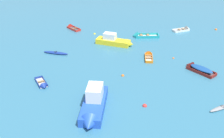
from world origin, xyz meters
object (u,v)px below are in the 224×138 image
(mooring_buoy_outer_edge, at_px, (173,58))
(mooring_buoy_trailing, at_px, (145,106))
(mooring_buoy_far_field, at_px, (123,76))
(mooring_buoy_central, at_px, (216,30))
(motor_launch_yellow_cluster_outer, at_px, (116,41))
(rowboat_maroon_back_row_center, at_px, (197,68))
(rowboat_white_back_row_left, at_px, (185,29))
(rowboat_turquoise_near_right, at_px, (140,36))
(rowboat_deep_blue_outer_right, at_px, (43,85))
(rowboat_red_midfield_left, at_px, (71,27))
(kayak_grey_back_row_right, at_px, (222,107))
(motor_launch_blue_far_right, at_px, (93,105))
(mooring_buoy_between_boats_right, at_px, (95,34))
(rowboat_orange_distant_center, at_px, (148,55))
(kayak_deep_blue_near_left, at_px, (56,53))

(mooring_buoy_outer_edge, bearing_deg, mooring_buoy_trailing, -112.54)
(mooring_buoy_far_field, xyz_separation_m, mooring_buoy_central, (16.14, 16.97, 0.00))
(motor_launch_yellow_cluster_outer, height_order, rowboat_maroon_back_row_center, motor_launch_yellow_cluster_outer)
(motor_launch_yellow_cluster_outer, relative_size, rowboat_white_back_row_left, 1.74)
(motor_launch_yellow_cluster_outer, xyz_separation_m, rowboat_turquoise_near_right, (3.86, 3.31, -0.37))
(rowboat_deep_blue_outer_right, bearing_deg, rowboat_red_midfield_left, 90.39)
(mooring_buoy_central, bearing_deg, kayak_grey_back_row_right, -105.21)
(rowboat_deep_blue_outer_right, distance_m, mooring_buoy_outer_edge, 17.69)
(motor_launch_blue_far_right, height_order, mooring_buoy_far_field, motor_launch_blue_far_right)
(rowboat_white_back_row_left, xyz_separation_m, mooring_buoy_central, (5.42, 0.48, -0.16))
(rowboat_deep_blue_outer_right, distance_m, rowboat_red_midfield_left, 19.65)
(mooring_buoy_outer_edge, bearing_deg, motor_launch_yellow_cluster_outer, 150.19)
(kayak_grey_back_row_right, relative_size, mooring_buoy_between_boats_right, 7.78)
(motor_launch_blue_far_right, height_order, rowboat_orange_distant_center, motor_launch_blue_far_right)
(rowboat_red_midfield_left, xyz_separation_m, kayak_deep_blue_near_left, (-0.30, -10.92, 0.02))
(motor_launch_yellow_cluster_outer, bearing_deg, mooring_buoy_trailing, -78.24)
(motor_launch_blue_far_right, height_order, rowboat_red_midfield_left, motor_launch_blue_far_right)
(rowboat_maroon_back_row_center, bearing_deg, rowboat_white_back_row_left, 84.04)
(rowboat_turquoise_near_right, bearing_deg, kayak_deep_blue_near_left, -150.07)
(kayak_grey_back_row_right, distance_m, mooring_buoy_outer_edge, 11.80)
(rowboat_red_midfield_left, relative_size, kayak_deep_blue_near_left, 0.83)
(motor_launch_yellow_cluster_outer, xyz_separation_m, rowboat_maroon_back_row_center, (10.28, -7.92, -0.27))
(kayak_grey_back_row_right, distance_m, mooring_buoy_between_boats_right, 25.04)
(kayak_grey_back_row_right, bearing_deg, kayak_deep_blue_near_left, 147.35)
(rowboat_orange_distant_center, bearing_deg, mooring_buoy_between_boats_right, 134.18)
(rowboat_orange_distant_center, distance_m, mooring_buoy_central, 16.92)
(kayak_grey_back_row_right, relative_size, mooring_buoy_far_field, 7.87)
(rowboat_maroon_back_row_center, bearing_deg, mooring_buoy_outer_edge, 124.51)
(motor_launch_blue_far_right, xyz_separation_m, rowboat_orange_distant_center, (6.38, 12.88, -0.56))
(kayak_deep_blue_near_left, distance_m, mooring_buoy_trailing, 16.81)
(kayak_grey_back_row_right, relative_size, rowboat_maroon_back_row_center, 0.79)
(kayak_deep_blue_near_left, relative_size, mooring_buoy_far_field, 9.71)
(mooring_buoy_trailing, bearing_deg, kayak_deep_blue_near_left, 133.65)
(rowboat_deep_blue_outer_right, bearing_deg, motor_launch_yellow_cluster_outer, 57.61)
(rowboat_deep_blue_outer_right, relative_size, mooring_buoy_central, 6.41)
(kayak_grey_back_row_right, height_order, rowboat_red_midfield_left, rowboat_red_midfield_left)
(rowboat_turquoise_near_right, distance_m, mooring_buoy_far_field, 13.32)
(mooring_buoy_far_field, distance_m, mooring_buoy_between_boats_right, 14.88)
(kayak_grey_back_row_right, height_order, rowboat_orange_distant_center, rowboat_orange_distant_center)
(motor_launch_blue_far_right, height_order, rowboat_white_back_row_left, motor_launch_blue_far_right)
(rowboat_deep_blue_outer_right, relative_size, rowboat_white_back_row_left, 0.83)
(rowboat_turquoise_near_right, distance_m, mooring_buoy_central, 13.95)
(motor_launch_blue_far_right, bearing_deg, mooring_buoy_trailing, 12.22)
(rowboat_turquoise_near_right, distance_m, kayak_deep_blue_near_left, 14.03)
(motor_launch_blue_far_right, xyz_separation_m, mooring_buoy_central, (18.97, 24.19, -0.71))
(rowboat_red_midfield_left, distance_m, kayak_deep_blue_near_left, 10.93)
(motor_launch_yellow_cluster_outer, bearing_deg, rowboat_orange_distant_center, -41.13)
(kayak_deep_blue_near_left, bearing_deg, mooring_buoy_far_field, -32.65)
(rowboat_deep_blue_outer_right, height_order, motor_launch_blue_far_right, motor_launch_blue_far_right)
(rowboat_maroon_back_row_center, xyz_separation_m, mooring_buoy_between_boats_right, (-13.86, 12.33, -0.30))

